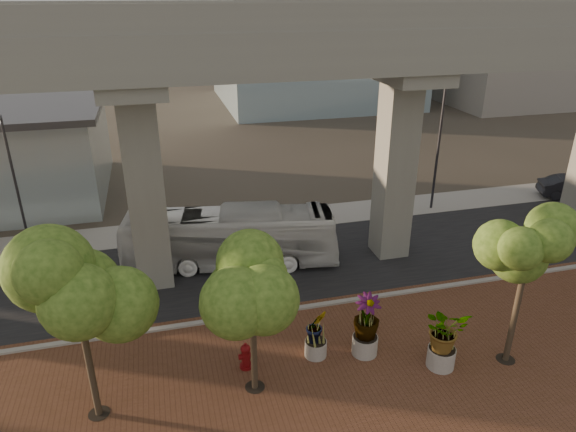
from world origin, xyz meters
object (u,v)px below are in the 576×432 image
object	(u,v)px
fire_hydrant	(246,356)
planter_front	(445,332)
transit_bus	(230,238)
parked_car	(574,188)

from	to	relation	value
fire_hydrant	planter_front	xyz separation A→B (m)	(6.96, -1.74, 1.00)
fire_hydrant	planter_front	size ratio (longest dim) A/B	0.43
transit_bus	planter_front	size ratio (longest dim) A/B	4.29
parked_car	fire_hydrant	xyz separation A→B (m)	(-24.20, -11.13, -0.16)
transit_bus	parked_car	bearing A→B (deg)	-71.84
planter_front	fire_hydrant	bearing A→B (deg)	165.96
transit_bus	parked_car	size ratio (longest dim) A/B	2.41
parked_car	planter_front	bearing A→B (deg)	147.74
transit_bus	fire_hydrant	world-z (taller)	transit_bus
transit_bus	fire_hydrant	bearing A→B (deg)	-174.62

